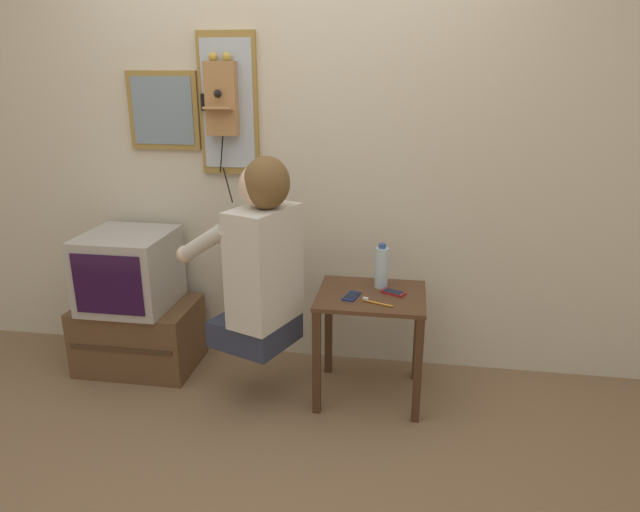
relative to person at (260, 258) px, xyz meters
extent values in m
plane|color=#846647|center=(0.07, -0.63, -0.80)|extent=(14.00, 14.00, 0.00)
cube|color=beige|center=(0.07, 0.57, 0.47)|extent=(6.80, 0.05, 2.55)
cube|color=#51331E|center=(0.54, 0.15, -0.22)|extent=(0.55, 0.47, 0.02)
cube|color=#452B1A|center=(0.29, -0.06, -0.52)|extent=(0.04, 0.04, 0.57)
cube|color=#452B1A|center=(0.79, -0.06, -0.52)|extent=(0.04, 0.04, 0.57)
cube|color=#452B1A|center=(0.29, 0.36, -0.52)|extent=(0.04, 0.04, 0.57)
cube|color=#452B1A|center=(0.79, 0.36, -0.52)|extent=(0.04, 0.04, 0.57)
cube|color=#2D3347|center=(-0.04, 0.02, -0.40)|extent=(0.47, 0.46, 0.14)
cube|color=beige|center=(0.02, -0.01, -0.04)|extent=(0.34, 0.43, 0.59)
sphere|color=beige|center=(0.02, -0.01, 0.37)|extent=(0.22, 0.22, 0.22)
ellipsoid|color=brown|center=(0.05, -0.02, 0.38)|extent=(0.29, 0.29, 0.25)
cylinder|color=beige|center=(-0.26, -0.07, 0.09)|extent=(0.31, 0.18, 0.23)
cylinder|color=beige|center=(-0.14, 0.23, 0.09)|extent=(0.31, 0.18, 0.23)
sphere|color=beige|center=(-0.38, -0.02, 0.01)|extent=(0.09, 0.09, 0.09)
sphere|color=beige|center=(-0.26, 0.27, 0.01)|extent=(0.09, 0.09, 0.09)
cube|color=brown|center=(-0.82, 0.26, -0.60)|extent=(0.66, 0.44, 0.39)
cube|color=#432E1C|center=(-0.82, 0.03, -0.59)|extent=(0.60, 0.01, 0.02)
cube|color=#ADA89E|center=(-0.84, 0.25, -0.20)|extent=(0.47, 0.48, 0.42)
cube|color=#280F33|center=(-0.84, 0.01, -0.20)|extent=(0.39, 0.01, 0.33)
cube|color=#AD7A47|center=(-0.31, 0.49, 0.73)|extent=(0.17, 0.11, 0.39)
cube|color=#AD7A47|center=(-0.31, 0.41, 0.68)|extent=(0.15, 0.07, 0.03)
sphere|color=#B79338|center=(-0.35, 0.48, 0.94)|extent=(0.05, 0.05, 0.05)
sphere|color=#B79338|center=(-0.28, 0.48, 0.94)|extent=(0.05, 0.05, 0.05)
cone|color=black|center=(-0.31, 0.39, 0.76)|extent=(0.04, 0.05, 0.04)
cylinder|color=black|center=(-0.42, 0.49, 0.71)|extent=(0.03, 0.03, 0.09)
cylinder|color=black|center=(-0.33, 0.47, 0.44)|extent=(0.04, 0.04, 0.22)
cylinder|color=black|center=(-0.31, 0.48, 0.26)|extent=(0.07, 0.06, 0.19)
cube|color=olive|center=(-0.68, 0.53, 0.66)|extent=(0.41, 0.02, 0.43)
cube|color=gray|center=(-0.68, 0.52, 0.66)|extent=(0.35, 0.01, 0.37)
cube|color=olive|center=(-0.29, 0.53, 0.70)|extent=(0.32, 0.03, 0.76)
cube|color=#B2BCC6|center=(-0.29, 0.51, 0.70)|extent=(0.29, 0.01, 0.68)
cube|color=navy|center=(0.44, 0.09, -0.21)|extent=(0.09, 0.13, 0.01)
cube|color=black|center=(0.44, 0.09, -0.20)|extent=(0.07, 0.11, 0.00)
cube|color=maroon|center=(0.65, 0.17, -0.21)|extent=(0.14, 0.11, 0.01)
cube|color=black|center=(0.65, 0.17, -0.20)|extent=(0.11, 0.09, 0.00)
cylinder|color=silver|center=(0.58, 0.25, -0.11)|extent=(0.07, 0.07, 0.22)
cylinder|color=#2D4C8C|center=(0.58, 0.25, 0.01)|extent=(0.04, 0.04, 0.02)
cylinder|color=orange|center=(0.58, 0.02, -0.21)|extent=(0.15, 0.07, 0.01)
cube|color=white|center=(0.52, 0.04, -0.20)|extent=(0.03, 0.02, 0.01)
camera|label=1|loc=(0.71, -2.57, 0.89)|focal=32.00mm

